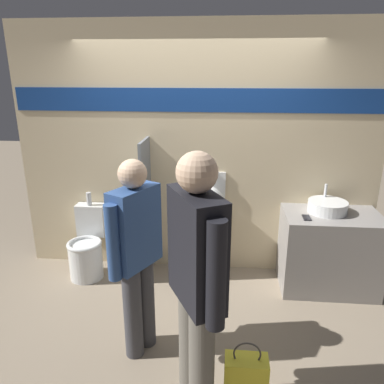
{
  "coord_description": "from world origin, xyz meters",
  "views": [
    {
      "loc": [
        0.32,
        -3.35,
        2.22
      ],
      "look_at": [
        0.0,
        0.17,
        1.05
      ],
      "focal_mm": 35.0,
      "sensor_mm": 36.0,
      "label": 1
    }
  ],
  "objects_px": {
    "cell_phone": "(307,218)",
    "urinal_near_counter": "(210,207)",
    "person_with_lanyard": "(196,283)",
    "shopping_bag": "(246,380)",
    "person_in_vest": "(137,252)",
    "toilet": "(87,249)",
    "sink_basin": "(327,207)"
  },
  "relations": [
    {
      "from": "toilet",
      "to": "sink_basin",
      "type": "bearing_deg",
      "value": 1.09
    },
    {
      "from": "cell_phone",
      "to": "person_in_vest",
      "type": "relative_size",
      "value": 0.09
    },
    {
      "from": "cell_phone",
      "to": "urinal_near_counter",
      "type": "distance_m",
      "value": 1.01
    },
    {
      "from": "sink_basin",
      "to": "toilet",
      "type": "bearing_deg",
      "value": -178.91
    },
    {
      "from": "sink_basin",
      "to": "urinal_near_counter",
      "type": "bearing_deg",
      "value": 174.39
    },
    {
      "from": "urinal_near_counter",
      "to": "person_in_vest",
      "type": "distance_m",
      "value": 1.38
    },
    {
      "from": "cell_phone",
      "to": "person_with_lanyard",
      "type": "height_order",
      "value": "person_with_lanyard"
    },
    {
      "from": "cell_phone",
      "to": "sink_basin",
      "type": "bearing_deg",
      "value": 37.72
    },
    {
      "from": "urinal_near_counter",
      "to": "person_with_lanyard",
      "type": "relative_size",
      "value": 0.67
    },
    {
      "from": "person_in_vest",
      "to": "cell_phone",
      "type": "bearing_deg",
      "value": -27.77
    },
    {
      "from": "person_with_lanyard",
      "to": "person_in_vest",
      "type": "bearing_deg",
      "value": 14.56
    },
    {
      "from": "shopping_bag",
      "to": "sink_basin",
      "type": "bearing_deg",
      "value": 61.83
    },
    {
      "from": "urinal_near_counter",
      "to": "shopping_bag",
      "type": "distance_m",
      "value": 1.87
    },
    {
      "from": "person_with_lanyard",
      "to": "shopping_bag",
      "type": "height_order",
      "value": "person_with_lanyard"
    },
    {
      "from": "sink_basin",
      "to": "person_with_lanyard",
      "type": "xyz_separation_m",
      "value": [
        -1.2,
        -1.72,
        0.11
      ]
    },
    {
      "from": "shopping_bag",
      "to": "person_with_lanyard",
      "type": "bearing_deg",
      "value": -164.33
    },
    {
      "from": "sink_basin",
      "to": "urinal_near_counter",
      "type": "xyz_separation_m",
      "value": [
        -1.21,
        0.12,
        -0.09
      ]
    },
    {
      "from": "toilet",
      "to": "person_with_lanyard",
      "type": "relative_size",
      "value": 0.51
    },
    {
      "from": "urinal_near_counter",
      "to": "person_with_lanyard",
      "type": "distance_m",
      "value": 1.85
    },
    {
      "from": "urinal_near_counter",
      "to": "person_with_lanyard",
      "type": "xyz_separation_m",
      "value": [
        0.0,
        -1.83,
        0.2
      ]
    },
    {
      "from": "sink_basin",
      "to": "person_with_lanyard",
      "type": "bearing_deg",
      "value": -125.04
    },
    {
      "from": "cell_phone",
      "to": "urinal_near_counter",
      "type": "xyz_separation_m",
      "value": [
        -0.97,
        0.3,
        -0.03
      ]
    },
    {
      "from": "person_in_vest",
      "to": "person_with_lanyard",
      "type": "relative_size",
      "value": 0.9
    },
    {
      "from": "toilet",
      "to": "shopping_bag",
      "type": "height_order",
      "value": "toilet"
    },
    {
      "from": "urinal_near_counter",
      "to": "toilet",
      "type": "relative_size",
      "value": 1.32
    },
    {
      "from": "toilet",
      "to": "person_in_vest",
      "type": "height_order",
      "value": "person_in_vest"
    },
    {
      "from": "person_in_vest",
      "to": "person_with_lanyard",
      "type": "height_order",
      "value": "person_with_lanyard"
    },
    {
      "from": "shopping_bag",
      "to": "urinal_near_counter",
      "type": "bearing_deg",
      "value": 101.01
    },
    {
      "from": "cell_phone",
      "to": "shopping_bag",
      "type": "relative_size",
      "value": 0.28
    },
    {
      "from": "sink_basin",
      "to": "cell_phone",
      "type": "xyz_separation_m",
      "value": [
        -0.24,
        -0.19,
        -0.05
      ]
    },
    {
      "from": "sink_basin",
      "to": "toilet",
      "type": "xyz_separation_m",
      "value": [
        -2.56,
        -0.05,
        -0.57
      ]
    },
    {
      "from": "person_with_lanyard",
      "to": "toilet",
      "type": "bearing_deg",
      "value": 11.23
    }
  ]
}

